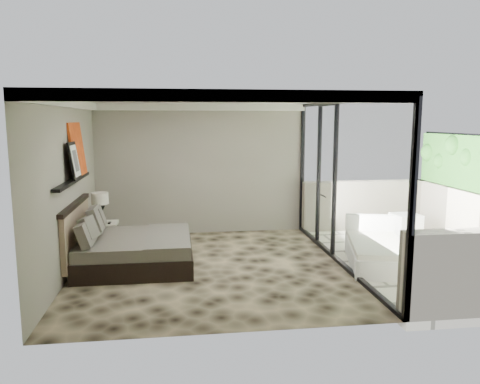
{
  "coord_description": "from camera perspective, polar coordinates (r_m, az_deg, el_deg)",
  "views": [
    {
      "loc": [
        -0.51,
        -7.62,
        2.48
      ],
      "look_at": [
        0.57,
        0.4,
        1.22
      ],
      "focal_mm": 35.0,
      "sensor_mm": 36.0,
      "label": 1
    }
  ],
  "objects": [
    {
      "name": "bed",
      "position": [
        8.17,
        -13.33,
        -6.7
      ],
      "size": [
        1.94,
        1.88,
        1.07
      ],
      "color": "black",
      "rests_on": "floor"
    },
    {
      "name": "abstract_canvas",
      "position": [
        8.44,
        -19.23,
        4.95
      ],
      "size": [
        0.13,
        0.9,
        0.9
      ],
      "primitive_type": "cube",
      "rotation": [
        0.0,
        -0.1,
        0.0
      ],
      "color": "#A70E0E",
      "rests_on": "picture_ledge"
    },
    {
      "name": "terrace_slab",
      "position": [
        9.09,
        20.87,
        -7.95
      ],
      "size": [
        3.0,
        5.0,
        0.12
      ],
      "primitive_type": "cube",
      "color": "beige",
      "rests_on": "ground"
    },
    {
      "name": "lounger",
      "position": [
        8.48,
        16.23,
        -6.94
      ],
      "size": [
        1.33,
        1.97,
        0.7
      ],
      "rotation": [
        0.0,
        0.0,
        -0.26
      ],
      "color": "white",
      "rests_on": "terrace_slab"
    },
    {
      "name": "nightstand",
      "position": [
        9.41,
        -16.18,
        -5.2
      ],
      "size": [
        0.64,
        0.64,
        0.5
      ],
      "primitive_type": "cube",
      "rotation": [
        0.0,
        0.0,
        0.34
      ],
      "color": "black",
      "rests_on": "floor"
    },
    {
      "name": "floor",
      "position": [
        8.03,
        -3.68,
        -9.14
      ],
      "size": [
        5.0,
        5.0,
        0.0
      ],
      "primitive_type": "plane",
      "color": "black",
      "rests_on": "ground"
    },
    {
      "name": "table_lamp",
      "position": [
        9.26,
        -16.69,
        -1.36
      ],
      "size": [
        0.32,
        0.32,
        0.59
      ],
      "color": "black",
      "rests_on": "nightstand"
    },
    {
      "name": "framed_print",
      "position": [
        7.91,
        -19.56,
        3.62
      ],
      "size": [
        0.11,
        0.5,
        0.6
      ],
      "primitive_type": "cube",
      "rotation": [
        0.0,
        -0.14,
        0.0
      ],
      "color": "black",
      "rests_on": "picture_ledge"
    },
    {
      "name": "left_wall",
      "position": [
        7.88,
        -20.25,
        0.45
      ],
      "size": [
        0.02,
        5.0,
        2.8
      ],
      "primitive_type": "cube",
      "color": "gray",
      "rests_on": "floor"
    },
    {
      "name": "ceiling",
      "position": [
        7.64,
        -3.89,
        11.18
      ],
      "size": [
        4.5,
        5.0,
        0.02
      ],
      "primitive_type": "cube",
      "color": "silver",
      "rests_on": "back_wall"
    },
    {
      "name": "glass_wall",
      "position": [
        8.18,
        12.16,
        1.09
      ],
      "size": [
        0.08,
        5.0,
        2.8
      ],
      "primitive_type": "cube",
      "color": "white",
      "rests_on": "floor"
    },
    {
      "name": "back_wall",
      "position": [
        10.18,
        -4.75,
        2.75
      ],
      "size": [
        4.5,
        0.02,
        2.8
      ],
      "primitive_type": "cube",
      "color": "gray",
      "rests_on": "floor"
    },
    {
      "name": "ottoman",
      "position": [
        10.42,
        19.52,
        -3.95
      ],
      "size": [
        0.57,
        0.57,
        0.52
      ],
      "primitive_type": "cube",
      "rotation": [
        0.0,
        0.0,
        0.1
      ],
      "color": "silver",
      "rests_on": "terrace_slab"
    },
    {
      "name": "picture_ledge",
      "position": [
        7.96,
        -19.71,
        1.28
      ],
      "size": [
        0.12,
        2.2,
        0.05
      ],
      "primitive_type": "cube",
      "color": "black",
      "rests_on": "left_wall"
    }
  ]
}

